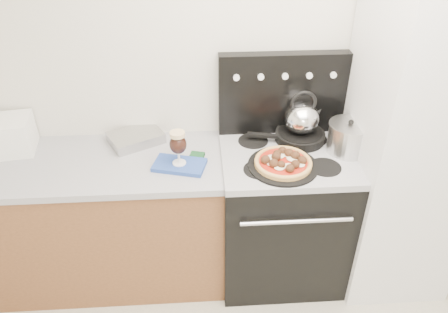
{
  "coord_description": "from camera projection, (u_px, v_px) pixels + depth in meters",
  "views": [
    {
      "loc": [
        -0.42,
        -0.9,
        2.3
      ],
      "look_at": [
        -0.29,
        1.05,
        1.0
      ],
      "focal_mm": 35.0,
      "sensor_mm": 36.0,
      "label": 1
    }
  ],
  "objects": [
    {
      "name": "fridge",
      "position": [
        409.0,
        147.0,
        2.51
      ],
      "size": [
        0.64,
        0.68,
        1.9
      ],
      "primitive_type": "cube",
      "color": "silver",
      "rests_on": "ground"
    },
    {
      "name": "stove_body",
      "position": [
        281.0,
        217.0,
        2.78
      ],
      "size": [
        0.76,
        0.65,
        0.88
      ],
      "primitive_type": "cube",
      "color": "black",
      "rests_on": "ground"
    },
    {
      "name": "backguard",
      "position": [
        282.0,
        94.0,
        2.6
      ],
      "size": [
        0.76,
        0.08,
        0.5
      ],
      "primitive_type": "cube",
      "color": "black",
      "rests_on": "cooktop"
    },
    {
      "name": "stock_pot",
      "position": [
        348.0,
        138.0,
        2.49
      ],
      "size": [
        0.25,
        0.25,
        0.17
      ],
      "primitive_type": "cylinder",
      "rotation": [
        0.0,
        0.0,
        -0.1
      ],
      "color": "silver",
      "rests_on": "cooktop"
    },
    {
      "name": "pizza",
      "position": [
        283.0,
        161.0,
        2.38
      ],
      "size": [
        0.32,
        0.32,
        0.04
      ],
      "primitive_type": null,
      "rotation": [
        0.0,
        0.0,
        -0.01
      ],
      "color": "#E7C473",
      "rests_on": "pizza_pan"
    },
    {
      "name": "pizza_pan",
      "position": [
        283.0,
        166.0,
        2.4
      ],
      "size": [
        0.44,
        0.44,
        0.01
      ],
      "primitive_type": "cylinder",
      "rotation": [
        0.0,
        0.0,
        -0.15
      ],
      "color": "black",
      "rests_on": "cooktop"
    },
    {
      "name": "tea_kettle",
      "position": [
        302.0,
        116.0,
        2.54
      ],
      "size": [
        0.24,
        0.24,
        0.23
      ],
      "primitive_type": null,
      "rotation": [
        0.0,
        0.0,
        -0.16
      ],
      "color": "silver",
      "rests_on": "skillet"
    },
    {
      "name": "beer_glass",
      "position": [
        178.0,
        148.0,
        2.37
      ],
      "size": [
        0.11,
        0.11,
        0.2
      ],
      "primitive_type": null,
      "rotation": [
        0.0,
        0.0,
        0.2
      ],
      "color": "black",
      "rests_on": "oven_mitt"
    },
    {
      "name": "base_cabinet",
      "position": [
        107.0,
        223.0,
        2.74
      ],
      "size": [
        1.45,
        0.6,
        0.86
      ],
      "primitive_type": "cube",
      "color": "brown",
      "rests_on": "ground"
    },
    {
      "name": "countertop",
      "position": [
        95.0,
        164.0,
        2.49
      ],
      "size": [
        1.48,
        0.63,
        0.04
      ],
      "primitive_type": "cube",
      "color": "#A5A4AC",
      "rests_on": "base_cabinet"
    },
    {
      "name": "skillet",
      "position": [
        300.0,
        136.0,
        2.62
      ],
      "size": [
        0.35,
        0.35,
        0.05
      ],
      "primitive_type": "cylinder",
      "rotation": [
        0.0,
        0.0,
        -0.22
      ],
      "color": "#242424",
      "rests_on": "cooktop"
    },
    {
      "name": "cooktop",
      "position": [
        287.0,
        157.0,
        2.52
      ],
      "size": [
        0.76,
        0.65,
        0.04
      ],
      "primitive_type": "cube",
      "color": "#ADADB2",
      "rests_on": "stove_body"
    },
    {
      "name": "oven_mitt",
      "position": [
        179.0,
        165.0,
        2.43
      ],
      "size": [
        0.32,
        0.23,
        0.02
      ],
      "primitive_type": "cube",
      "rotation": [
        0.0,
        0.0,
        -0.27
      ],
      "color": "#2948A0",
      "rests_on": "countertop"
    },
    {
      "name": "room_shell",
      "position": [
        318.0,
        211.0,
        1.59
      ],
      "size": [
        3.52,
        3.01,
        2.52
      ],
      "color": "beige",
      "rests_on": "ground"
    },
    {
      "name": "toaster_oven",
      "position": [
        4.0,
        136.0,
        2.52
      ],
      "size": [
        0.35,
        0.28,
        0.2
      ],
      "primitive_type": "cube",
      "rotation": [
        0.0,
        0.0,
        0.14
      ],
      "color": "white",
      "rests_on": "countertop"
    },
    {
      "name": "foil_sheet",
      "position": [
        136.0,
        138.0,
        2.64
      ],
      "size": [
        0.37,
        0.34,
        0.06
      ],
      "primitive_type": "cube",
      "rotation": [
        0.0,
        0.0,
        0.49
      ],
      "color": "silver",
      "rests_on": "countertop"
    }
  ]
}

